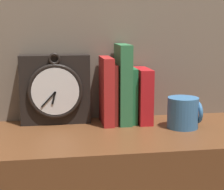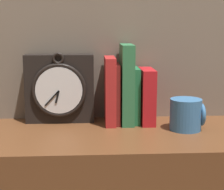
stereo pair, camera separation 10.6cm
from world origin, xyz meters
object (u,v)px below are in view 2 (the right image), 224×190
Objects in this scene: book_slot0_red at (109,91)px; book_slot4_red at (147,96)px; clock at (60,88)px; book_slot1_maroon at (117,94)px; book_slot2_green at (127,84)px; book_slot3_green at (136,95)px; mug at (187,114)px.

book_slot0_red is 1.22× the size of book_slot4_red.
book_slot1_maroon is (0.18, -0.02, -0.01)m from clock.
clock is at bearing 173.10° from book_slot2_green.
book_slot0_red is at bearing -179.81° from book_slot4_red.
book_slot0_red is 0.09m from book_slot3_green.
book_slot0_red is at bearing -174.43° from book_slot3_green.
clock reaches higher than mug.
clock is 0.91× the size of book_slot2_green.
book_slot3_green is at bearing 2.36° from book_slot1_maroon.
book_slot2_green reaches higher than book_slot0_red.
book_slot0_red is 1.20× the size of book_slot3_green.
book_slot4_red is at bearing -0.92° from book_slot2_green.
book_slot1_maroon reaches higher than mug.
book_slot2_green reaches higher than clock.
book_slot4_red is at bearing 139.65° from mug.
book_slot3_green is at bearing 145.09° from mug.
book_slot3_green is 1.76× the size of mug.
mug is at bearing -25.35° from book_slot1_maroon.
book_slot0_red is 0.25m from mug.
clock is 1.20× the size of book_slot1_maroon.
book_slot0_red reaches higher than mug.
book_slot0_red is at bearing 158.40° from mug.
book_slot1_maroon is at bearing 176.73° from book_slot4_red.
clock is 1.31× the size of book_slot4_red.
book_slot1_maroon is at bearing 154.65° from mug.
book_slot4_red is (0.03, -0.01, -0.00)m from book_slot3_green.
book_slot2_green is 2.50× the size of mug.
book_slot1_maroon is 0.76× the size of book_slot2_green.
book_slot0_red is at bearing -178.57° from book_slot2_green.
book_slot2_green is at bearing 151.79° from mug.
clock is 0.40m from mug.
clock is 2.27× the size of mug.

